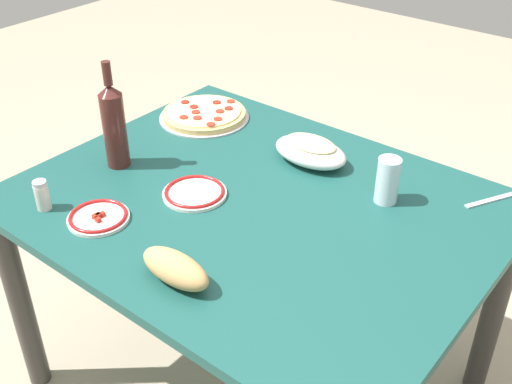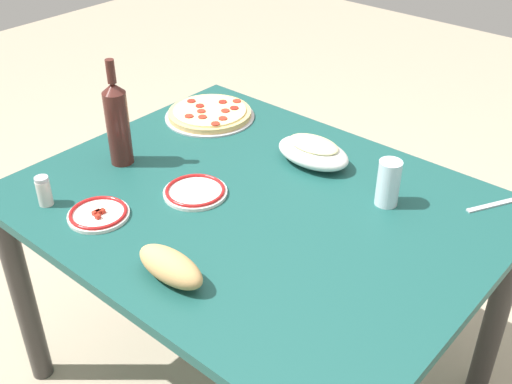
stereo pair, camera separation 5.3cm
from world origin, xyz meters
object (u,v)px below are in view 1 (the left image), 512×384
at_px(wine_bottle, 114,124).
at_px(side_plate_far, 195,193).
at_px(baked_pasta_dish, 310,150).
at_px(dining_table, 256,233).
at_px(pepperoni_pizza, 204,114).
at_px(bread_loaf, 175,268).
at_px(side_plate_near, 98,217).
at_px(water_glass, 388,180).
at_px(spice_shaker, 42,195).

bearing_deg(wine_bottle, side_plate_far, 3.51).
bearing_deg(baked_pasta_dish, side_plate_far, -112.42).
xyz_separation_m(dining_table, pepperoni_pizza, (-0.47, 0.29, 0.13)).
bearing_deg(bread_loaf, side_plate_near, 172.28).
distance_m(water_glass, side_plate_far, 0.54).
distance_m(dining_table, spice_shaker, 0.60).
xyz_separation_m(dining_table, side_plate_far, (-0.15, -0.09, 0.12)).
height_order(pepperoni_pizza, side_plate_far, pepperoni_pizza).
xyz_separation_m(baked_pasta_dish, side_plate_far, (-0.15, -0.36, -0.03)).
distance_m(water_glass, spice_shaker, 0.94).
distance_m(pepperoni_pizza, baked_pasta_dish, 0.46).
relative_size(dining_table, bread_loaf, 6.59).
relative_size(dining_table, side_plate_near, 7.82).
height_order(side_plate_near, side_plate_far, side_plate_near).
distance_m(wine_bottle, side_plate_near, 0.32).
bearing_deg(side_plate_far, bread_loaf, -53.39).
xyz_separation_m(baked_pasta_dish, bread_loaf, (0.07, -0.65, -0.00)).
bearing_deg(baked_pasta_dish, pepperoni_pizza, 177.53).
xyz_separation_m(side_plate_near, side_plate_far, (0.12, 0.25, -0.00)).
height_order(dining_table, bread_loaf, bread_loaf).
bearing_deg(baked_pasta_dish, wine_bottle, -139.85).
height_order(dining_table, pepperoni_pizza, pepperoni_pizza).
bearing_deg(baked_pasta_dish, side_plate_near, -113.65).
relative_size(baked_pasta_dish, bread_loaf, 1.22).
height_order(bread_loaf, spice_shaker, spice_shaker).
height_order(wine_bottle, spice_shaker, wine_bottle).
xyz_separation_m(baked_pasta_dish, spice_shaker, (-0.42, -0.66, 0.00)).
bearing_deg(spice_shaker, dining_table, 42.21).
height_order(side_plate_near, spice_shaker, spice_shaker).
bearing_deg(water_glass, pepperoni_pizza, 174.89).
distance_m(dining_table, water_glass, 0.40).
relative_size(wine_bottle, side_plate_near, 2.00).
bearing_deg(pepperoni_pizza, dining_table, -32.22).
bearing_deg(side_plate_near, spice_shaker, -160.27).
bearing_deg(spice_shaker, side_plate_near, 19.73).
xyz_separation_m(water_glass, spice_shaker, (-0.71, -0.62, -0.02)).
xyz_separation_m(dining_table, wine_bottle, (-0.45, -0.10, 0.25)).
relative_size(baked_pasta_dish, spice_shaker, 2.76).
xyz_separation_m(wine_bottle, spice_shaker, (0.02, -0.29, -0.09)).
bearing_deg(pepperoni_pizza, bread_loaf, -51.77).
relative_size(pepperoni_pizza, side_plate_near, 1.89).
bearing_deg(bread_loaf, side_plate_far, 126.61).
height_order(dining_table, baked_pasta_dish, baked_pasta_dish).
distance_m(wine_bottle, bread_loaf, 0.59).
height_order(baked_pasta_dish, side_plate_near, baked_pasta_dish).
bearing_deg(side_plate_near, dining_table, 50.82).
height_order(side_plate_near, bread_loaf, bread_loaf).
relative_size(side_plate_near, side_plate_far, 0.91).
bearing_deg(wine_bottle, side_plate_near, -51.71).
bearing_deg(side_plate_near, side_plate_far, 64.60).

